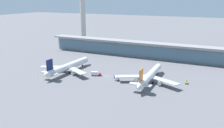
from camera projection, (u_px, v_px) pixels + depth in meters
ground_plane at (106, 76)px, 177.77m from camera, size 1200.00×1200.00×0.00m
airliner_left_stand at (68, 67)px, 185.70m from camera, size 42.79×55.65×14.82m
airliner_centre_stand at (150, 76)px, 163.90m from camera, size 42.82×55.58×14.82m
service_truck_near_nose_red at (95, 73)px, 178.78m from camera, size 7.63×4.82×3.10m
service_truck_under_wing_blue at (116, 77)px, 170.30m from camera, size 6.24×8.58×2.95m
service_truck_mid_apron_yellow at (187, 83)px, 162.21m from camera, size 2.06×3.05×2.05m
terminal_building at (137, 49)px, 234.79m from camera, size 186.84×12.80×15.20m
control_tower at (83, 11)px, 289.60m from camera, size 12.00×12.00×73.91m
safety_cone_alpha at (39, 77)px, 174.31m from camera, size 0.62×0.62×0.70m
safety_cone_bravo at (43, 76)px, 176.46m from camera, size 0.62×0.62×0.70m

